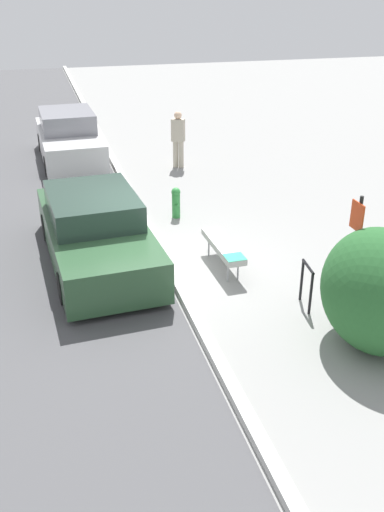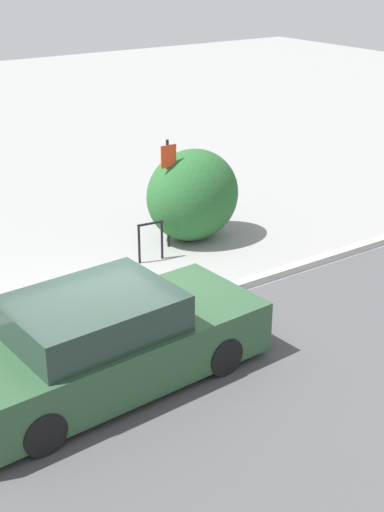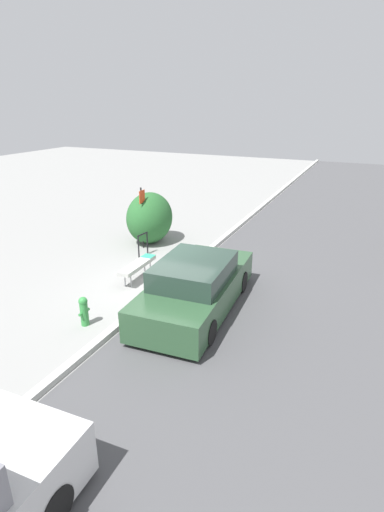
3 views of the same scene
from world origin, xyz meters
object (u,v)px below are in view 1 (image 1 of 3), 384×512
(pedestrian, at_px, (178,138))
(parked_car_far, at_px, (69,139))
(bench, at_px, (223,246))
(bike_rack, at_px, (307,282))
(sign_post, at_px, (354,250))
(parked_car_near, at_px, (96,232))
(fire_hydrant, at_px, (176,202))

(pedestrian, height_order, parked_car_far, pedestrian)
(bench, height_order, parked_car_far, parked_car_far)
(bike_rack, bearing_deg, sign_post, 30.45)
(parked_car_near, bearing_deg, bench, 64.15)
(parked_car_near, bearing_deg, pedestrian, 147.98)
(pedestrian, bearing_deg, sign_post, 122.72)
(fire_hydrant, height_order, parked_car_near, parked_car_near)
(fire_hydrant, height_order, pedestrian, pedestrian)
(pedestrian, relative_size, parked_car_near, 0.36)
(bench, distance_m, bike_rack, 2.07)
(bike_rack, bearing_deg, parked_car_far, -162.38)
(pedestrian, bearing_deg, bike_rack, 120.30)
(parked_car_near, xyz_separation_m, parked_car_far, (-7.58, 0.05, 0.04))
(sign_post, relative_size, parked_car_near, 0.48)
(fire_hydrant, bearing_deg, pedestrian, 165.12)
(bike_rack, relative_size, parked_car_near, 0.17)
(bike_rack, relative_size, parked_car_far, 0.18)
(sign_post, distance_m, parked_car_far, 11.74)
(bike_rack, height_order, parked_car_near, parked_car_near)
(sign_post, distance_m, pedestrian, 9.50)
(sign_post, relative_size, fire_hydrant, 3.01)
(bench, height_order, sign_post, sign_post)
(bench, bearing_deg, fire_hydrant, -176.20)
(fire_hydrant, distance_m, parked_car_far, 6.06)
(sign_post, xyz_separation_m, parked_car_near, (-3.54, -3.77, -0.73))
(bike_rack, xyz_separation_m, parked_car_near, (-2.84, -3.36, 0.15))
(bench, height_order, parked_car_near, parked_car_near)
(bench, distance_m, fire_hydrant, 2.91)
(pedestrian, distance_m, parked_car_near, 6.76)
(bench, height_order, fire_hydrant, fire_hydrant)
(bike_rack, distance_m, sign_post, 1.20)
(bike_rack, xyz_separation_m, pedestrian, (-8.77, -0.13, 0.42))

